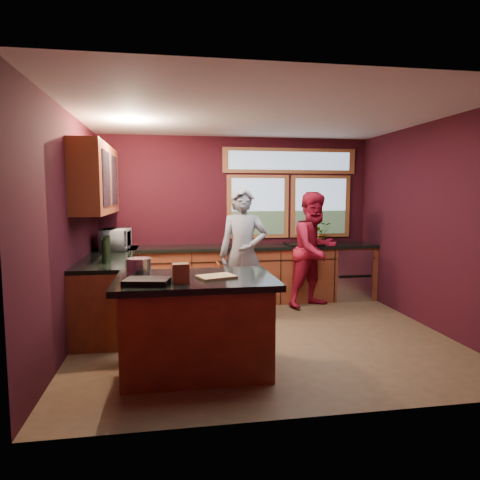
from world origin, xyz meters
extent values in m
plane|color=brown|center=(0.00, 0.00, 0.00)|extent=(4.50, 4.50, 0.00)
cube|color=black|center=(0.00, 2.00, 1.35)|extent=(4.50, 0.02, 2.70)
cube|color=black|center=(0.00, -2.00, 1.35)|extent=(4.50, 0.02, 2.70)
cube|color=black|center=(-2.25, 0.00, 1.35)|extent=(0.02, 4.00, 2.70)
cube|color=black|center=(2.25, 0.00, 1.35)|extent=(0.02, 4.00, 2.70)
cube|color=silver|center=(0.00, 0.00, 2.70)|extent=(4.50, 4.00, 0.02)
cube|color=#829BB5|center=(0.35, 1.99, 1.55)|extent=(1.06, 0.02, 1.06)
cube|color=#829BB5|center=(1.45, 1.99, 1.55)|extent=(1.06, 0.02, 1.06)
cube|color=brown|center=(0.90, 1.99, 2.32)|extent=(2.30, 0.02, 0.42)
cube|color=#592815|center=(-2.07, 0.85, 1.95)|extent=(0.36, 1.80, 0.90)
cube|color=#592815|center=(0.00, 1.70, 0.44)|extent=(4.50, 0.60, 0.88)
cube|color=black|center=(0.00, 1.69, 0.91)|extent=(4.50, 0.64, 0.05)
cube|color=#B7B7BC|center=(1.85, 1.68, 0.42)|extent=(0.60, 0.58, 0.85)
cube|color=black|center=(1.10, 1.66, 0.91)|extent=(0.66, 0.46, 0.05)
cube|color=#592815|center=(-1.95, 0.85, 0.44)|extent=(0.60, 2.30, 0.88)
cube|color=black|center=(-1.94, 0.85, 0.91)|extent=(0.64, 2.30, 0.05)
cube|color=#592815|center=(-0.88, -0.93, 0.44)|extent=(1.40, 0.90, 0.88)
cube|color=black|center=(-0.88, -0.93, 0.92)|extent=(1.55, 1.05, 0.06)
imported|color=slate|center=(-0.12, 0.75, 0.92)|extent=(0.75, 0.58, 1.84)
imported|color=maroon|center=(1.10, 1.25, 0.90)|extent=(1.08, 1.00, 1.80)
imported|color=#999999|center=(-1.92, 1.47, 1.09)|extent=(0.42, 0.59, 0.31)
imported|color=#999999|center=(1.37, 1.75, 1.11)|extent=(0.32, 0.28, 0.36)
cylinder|color=white|center=(1.04, 1.70, 1.07)|extent=(0.12, 0.12, 0.28)
cube|color=tan|center=(-0.68, -0.98, 0.95)|extent=(0.41, 0.35, 0.02)
cylinder|color=#AEAEB3|center=(-1.43, -0.78, 1.03)|extent=(0.24, 0.24, 0.18)
cube|color=brown|center=(-1.03, -1.18, 1.03)|extent=(0.16, 0.13, 0.18)
cube|color=black|center=(-1.33, -1.18, 0.97)|extent=(0.45, 0.36, 0.05)
camera|label=1|loc=(-1.12, -5.08, 1.75)|focal=32.00mm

